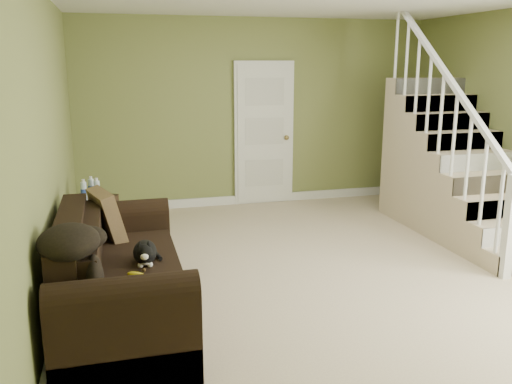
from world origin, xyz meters
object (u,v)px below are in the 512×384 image
sofa (116,281)px  cat (145,253)px  banana (138,276)px  side_table (93,222)px

sofa → cat: 0.33m
cat → banana: size_ratio=2.31×
side_table → banana: side_table is taller
cat → banana: bearing=-98.3°
banana → sofa: bearing=68.7°
side_table → banana: 2.30m
sofa → cat: (0.23, -0.05, 0.23)m
sofa → banana: bearing=-66.6°
side_table → cat: bearing=-76.6°
cat → banana: 0.34m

